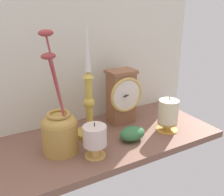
{
  "coord_description": "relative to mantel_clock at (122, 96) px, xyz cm",
  "views": [
    {
      "loc": [
        -26.52,
        -69.87,
        43.87
      ],
      "look_at": [
        12.91,
        0.0,
        14.0
      ],
      "focal_mm": 40.34,
      "sensor_mm": 36.0,
      "label": 1
    }
  ],
  "objects": [
    {
      "name": "ground_plane",
      "position": [
        -21.35,
        -7.27,
        -12.12
      ],
      "size": [
        100.0,
        36.0,
        2.4
      ],
      "primitive_type": "cube",
      "color": "brown"
    },
    {
      "name": "back_wall",
      "position": [
        -21.35,
        11.23,
        21.58
      ],
      "size": [
        120.0,
        2.0,
        65.0
      ],
      "primitive_type": "cube",
      "color": "silver",
      "rests_on": "ground_plane"
    },
    {
      "name": "mantel_clock",
      "position": [
        0.0,
        0.0,
        0.0
      ],
      "size": [
        13.51,
        9.6,
        21.0
      ],
      "color": "brown",
      "rests_on": "ground_plane"
    },
    {
      "name": "candlestick_tall_left",
      "position": [
        -15.58,
        -4.1,
        0.43
      ],
      "size": [
        9.99,
        9.99,
        40.49
      ],
      "color": "gold",
      "rests_on": "ground_plane"
    },
    {
      "name": "brass_vase_jar",
      "position": [
        -27.87,
        -8.63,
        -3.27
      ],
      "size": [
        11.16,
        11.16,
        37.45
      ],
      "color": "#B1863D",
      "rests_on": "ground_plane"
    },
    {
      "name": "pillar_candle_front",
      "position": [
        10.96,
        -14.36,
        -4.51
      ],
      "size": [
        7.92,
        7.92,
        13.08
      ],
      "color": "gold",
      "rests_on": "ground_plane"
    },
    {
      "name": "pillar_candle_near_clock",
      "position": [
        -19.64,
        -16.59,
        -4.93
      ],
      "size": [
        7.26,
        7.26,
        11.33
      ],
      "color": "tan",
      "rests_on": "ground_plane"
    },
    {
      "name": "ivy_sprig",
      "position": [
        -4.28,
        -13.97,
        -8.52
      ],
      "size": [
        9.34,
        6.54,
        4.8
      ],
      "color": "#346D3F",
      "rests_on": "ground_plane"
    }
  ]
}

